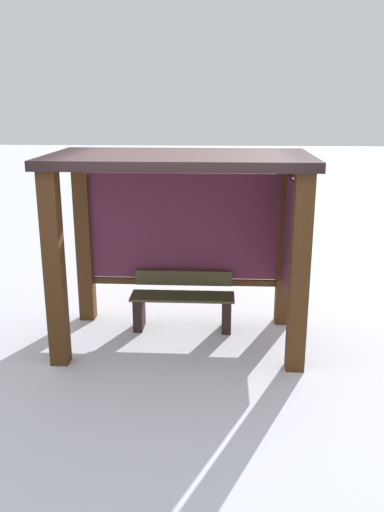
# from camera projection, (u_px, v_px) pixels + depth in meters

# --- Properties ---
(ground_plane) EXTENTS (60.00, 60.00, 0.00)m
(ground_plane) POSITION_uv_depth(u_px,v_px,m) (181.00, 340.00, 6.76)
(ground_plane) COLOR white
(bus_shelter) EXTENTS (3.02, 1.66, 2.33)m
(bus_shelter) POSITION_uv_depth(u_px,v_px,m) (188.00, 208.00, 6.45)
(bus_shelter) COLOR #472913
(bus_shelter) RESTS_ON ground
(bench_left_inside) EXTENTS (1.36, 0.39, 0.75)m
(bench_left_inside) POSITION_uv_depth(u_px,v_px,m) (183.00, 303.00, 7.04)
(bench_left_inside) COLOR #413E24
(bench_left_inside) RESTS_ON ground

